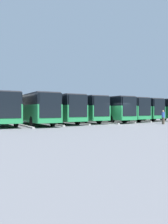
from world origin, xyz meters
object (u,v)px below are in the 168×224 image
Objects in this scene: bus_0 at (150,109)px; pedestrian at (163,117)px; bus_5 at (57,108)px; bus_1 at (132,109)px; bus_3 at (102,109)px; bus_4 at (78,109)px; bus_6 at (33,108)px; bus_2 at (117,109)px.

bus_0 is 11.26m from pedestrian.
pedestrian is at bearing 51.29° from bus_0.
bus_5 is at bearing -123.74° from pedestrian.
bus_1 is 6.99m from bus_3.
bus_4 is 7.19× the size of pedestrian.
pedestrian is (-9.56, 8.70, -1.00)m from bus_5.
bus_3 is 1.00× the size of bus_6.
bus_5 is (17.30, -0.57, 0.00)m from bus_0.
bus_6 is at bearing 13.96° from bus_4.
bus_3 is 10.38m from bus_6.
bus_4 is 11.01m from pedestrian.
bus_4 is 3.48m from bus_5.
bus_4 is 1.00× the size of bus_5.
bus_3 is (10.38, -0.03, 0.00)m from bus_0.
bus_0 is 1.00× the size of bus_4.
bus_5 is 12.97m from pedestrian.
bus_0 is 10.38m from bus_3.
bus_1 is 1.00× the size of bus_5.
bus_5 is 7.19× the size of pedestrian.
bus_1 and bus_6 have the same top height.
bus_1 is at bearing -173.38° from bus_5.
bus_0 and bus_1 have the same top height.
bus_2 is 1.00× the size of bus_3.
pedestrian is (-6.10, 9.11, -1.00)m from bus_4.
bus_2 is at bearing -177.56° from bus_4.
bus_0 and bus_5 have the same top height.
bus_3 is at bearing -174.29° from bus_6.
bus_2 reaches higher than pedestrian.
bus_1 and bus_2 have the same top height.
bus_3 is at bearing -153.48° from pedestrian.
bus_6 is (17.30, 1.13, 0.00)m from bus_1.
bus_1 is 1.00× the size of bus_4.
bus_4 is (10.38, 0.02, 0.00)m from bus_1.
bus_1 is at bearing 163.46° from pedestrian.
bus_6 is (3.46, 0.70, 0.00)m from bus_5.
pedestrian is (0.82, 8.82, -1.00)m from bus_2.
bus_2 is 1.00× the size of bus_4.
bus_1 is 1.00× the size of bus_2.
bus_0 is 1.00× the size of bus_6.
bus_6 is (20.76, 0.13, 0.00)m from bus_0.
bus_1 is at bearing -167.15° from bus_3.
bus_5 is (3.46, 0.41, 0.00)m from bus_4.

